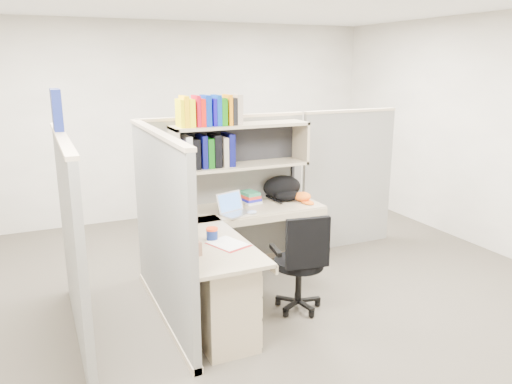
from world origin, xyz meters
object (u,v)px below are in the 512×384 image
desk (231,274)px  laptop (237,204)px  snack_canister (212,233)px  task_chair (300,277)px  backpack (284,188)px

desk → laptop: size_ratio=5.90×
snack_canister → task_chair: bearing=-13.7°
desk → snack_canister: 0.38m
desk → laptop: 0.85m
backpack → snack_canister: backpack is taller
desk → task_chair: size_ratio=1.90×
laptop → snack_canister: (-0.45, -0.56, -0.06)m
snack_canister → laptop: bearing=51.5°
task_chair → desk: bearing=173.5°
desk → backpack: backpack is taller
laptop → snack_canister: size_ratio=2.97×
snack_canister → task_chair: task_chair is taller
desk → backpack: bearing=44.1°
desk → snack_canister: (-0.12, 0.11, 0.34)m
desk → laptop: (0.33, 0.67, 0.40)m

